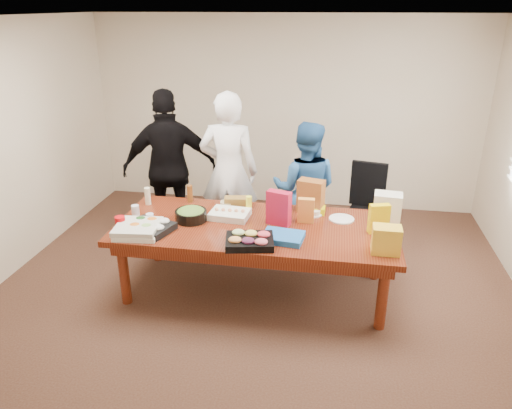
% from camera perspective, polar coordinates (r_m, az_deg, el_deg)
% --- Properties ---
extents(floor, '(5.50, 5.00, 0.02)m').
position_cam_1_polar(floor, '(5.19, -0.04, -10.13)').
color(floor, '#47301E').
rests_on(floor, ground).
extents(ceiling, '(5.50, 5.00, 0.02)m').
position_cam_1_polar(ceiling, '(4.36, -0.05, 21.50)').
color(ceiling, white).
rests_on(ceiling, wall_back).
extents(wall_back, '(5.50, 0.04, 2.70)m').
position_cam_1_polar(wall_back, '(6.99, 3.44, 10.69)').
color(wall_back, beige).
rests_on(wall_back, floor).
extents(wall_front, '(5.50, 0.04, 2.70)m').
position_cam_1_polar(wall_front, '(2.42, -10.29, -14.62)').
color(wall_front, beige).
rests_on(wall_front, floor).
extents(conference_table, '(2.80, 1.20, 0.75)m').
position_cam_1_polar(conference_table, '(4.99, -0.04, -6.41)').
color(conference_table, '#4C1C0F').
rests_on(conference_table, floor).
extents(office_chair, '(0.62, 0.62, 1.01)m').
position_cam_1_polar(office_chair, '(5.90, 13.06, -0.81)').
color(office_chair, black).
rests_on(office_chair, floor).
extents(person_center, '(0.71, 0.48, 1.92)m').
position_cam_1_polar(person_center, '(5.73, -3.25, 3.90)').
color(person_center, white).
rests_on(person_center, floor).
extents(person_right, '(0.81, 0.65, 1.60)m').
position_cam_1_polar(person_right, '(5.63, 5.83, 1.79)').
color(person_right, '#275A97').
rests_on(person_right, floor).
extents(person_left, '(1.21, 0.80, 1.91)m').
position_cam_1_polar(person_left, '(5.94, -10.19, 4.25)').
color(person_left, black).
rests_on(person_left, floor).
extents(veggie_tray, '(0.51, 0.45, 0.07)m').
position_cam_1_polar(veggie_tray, '(4.81, -12.52, -2.68)').
color(veggie_tray, black).
rests_on(veggie_tray, conference_table).
extents(fruit_tray, '(0.49, 0.42, 0.07)m').
position_cam_1_polar(fruit_tray, '(4.43, -0.77, -4.41)').
color(fruit_tray, black).
rests_on(fruit_tray, conference_table).
extents(sheet_cake, '(0.42, 0.33, 0.07)m').
position_cam_1_polar(sheet_cake, '(4.99, -3.14, -1.17)').
color(sheet_cake, white).
rests_on(sheet_cake, conference_table).
extents(salad_bowl, '(0.34, 0.34, 0.11)m').
position_cam_1_polar(salad_bowl, '(4.96, -7.74, -1.30)').
color(salad_bowl, black).
rests_on(salad_bowl, conference_table).
extents(chip_bag_blue, '(0.41, 0.33, 0.06)m').
position_cam_1_polar(chip_bag_blue, '(4.53, 3.22, -3.88)').
color(chip_bag_blue, '#1D61B4').
rests_on(chip_bag_blue, conference_table).
extents(chip_bag_red, '(0.26, 0.17, 0.35)m').
position_cam_1_polar(chip_bag_red, '(4.78, 2.72, -0.43)').
color(chip_bag_red, '#BC1535').
rests_on(chip_bag_red, conference_table).
extents(chip_bag_yellow, '(0.21, 0.13, 0.29)m').
position_cam_1_polar(chip_bag_yellow, '(4.77, 14.40, -1.63)').
color(chip_bag_yellow, yellow).
rests_on(chip_bag_yellow, conference_table).
extents(chip_bag_orange, '(0.17, 0.07, 0.26)m').
position_cam_1_polar(chip_bag_orange, '(4.87, 5.96, -0.71)').
color(chip_bag_orange, orange).
rests_on(chip_bag_orange, conference_table).
extents(mayo_jar, '(0.11, 0.11, 0.13)m').
position_cam_1_polar(mayo_jar, '(5.17, 3.02, 0.07)').
color(mayo_jar, silver).
rests_on(mayo_jar, conference_table).
extents(mustard_bottle, '(0.08, 0.08, 0.18)m').
position_cam_1_polar(mustard_bottle, '(5.08, -0.85, 0.01)').
color(mustard_bottle, '#F9F830').
rests_on(mustard_bottle, conference_table).
extents(dressing_bottle, '(0.08, 0.08, 0.19)m').
position_cam_1_polar(dressing_bottle, '(5.40, -7.86, 1.28)').
color(dressing_bottle, brown).
rests_on(dressing_bottle, conference_table).
extents(ranch_bottle, '(0.07, 0.07, 0.19)m').
position_cam_1_polar(ranch_bottle, '(5.42, -12.75, 0.98)').
color(ranch_bottle, beige).
rests_on(ranch_bottle, conference_table).
extents(banana_bunch, '(0.23, 0.14, 0.07)m').
position_cam_1_polar(banana_bunch, '(5.12, 6.97, -0.63)').
color(banana_bunch, '#D8D506').
rests_on(banana_bunch, conference_table).
extents(bread_loaf, '(0.30, 0.17, 0.11)m').
position_cam_1_polar(bread_loaf, '(5.23, -2.19, 0.28)').
color(bread_loaf, olive).
rests_on(bread_loaf, conference_table).
extents(kraft_bag, '(0.30, 0.22, 0.35)m').
position_cam_1_polar(kraft_bag, '(5.11, 6.53, 1.02)').
color(kraft_bag, brown).
rests_on(kraft_bag, conference_table).
extents(red_cup, '(0.12, 0.12, 0.13)m').
position_cam_1_polar(red_cup, '(4.90, -15.82, -2.12)').
color(red_cup, red).
rests_on(red_cup, conference_table).
extents(clear_cup_a, '(0.08, 0.08, 0.11)m').
position_cam_1_polar(clear_cup_a, '(4.95, -12.48, -1.66)').
color(clear_cup_a, white).
rests_on(clear_cup_a, conference_table).
extents(clear_cup_b, '(0.09, 0.09, 0.11)m').
position_cam_1_polar(clear_cup_b, '(5.18, -14.13, -0.67)').
color(clear_cup_b, white).
rests_on(clear_cup_b, conference_table).
extents(pizza_box_lower, '(0.44, 0.44, 0.05)m').
position_cam_1_polar(pizza_box_lower, '(4.78, -13.73, -3.11)').
color(pizza_box_lower, white).
rests_on(pizza_box_lower, conference_table).
extents(pizza_box_upper, '(0.45, 0.45, 0.05)m').
position_cam_1_polar(pizza_box_upper, '(4.76, -13.91, -2.59)').
color(pizza_box_upper, silver).
rests_on(pizza_box_upper, pizza_box_lower).
extents(plate_a, '(0.31, 0.31, 0.01)m').
position_cam_1_polar(plate_a, '(5.02, 10.13, -1.70)').
color(plate_a, white).
rests_on(plate_a, conference_table).
extents(plate_b, '(0.31, 0.31, 0.02)m').
position_cam_1_polar(plate_b, '(5.12, 6.51, -0.98)').
color(plate_b, white).
rests_on(plate_b, conference_table).
extents(dip_bowl_a, '(0.19, 0.19, 0.06)m').
position_cam_1_polar(dip_bowl_a, '(5.07, 6.75, -0.91)').
color(dip_bowl_a, beige).
rests_on(dip_bowl_a, conference_table).
extents(dip_bowl_b, '(0.19, 0.19, 0.06)m').
position_cam_1_polar(dip_bowl_b, '(5.25, -3.42, 0.03)').
color(dip_bowl_b, beige).
rests_on(dip_bowl_b, conference_table).
extents(grocery_bag_white, '(0.29, 0.22, 0.29)m').
position_cam_1_polar(grocery_bag_white, '(5.05, 15.34, -0.32)').
color(grocery_bag_white, white).
rests_on(grocery_bag_white, conference_table).
extents(grocery_bag_yellow, '(0.25, 0.18, 0.25)m').
position_cam_1_polar(grocery_bag_yellow, '(4.41, 15.23, -4.07)').
color(grocery_bag_yellow, yellow).
rests_on(grocery_bag_yellow, conference_table).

